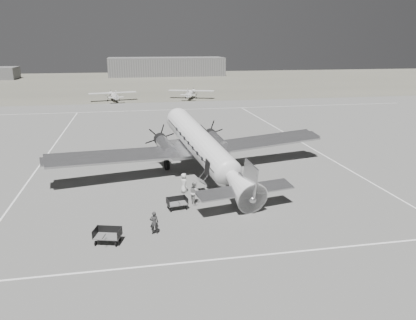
% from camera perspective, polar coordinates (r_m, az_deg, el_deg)
% --- Properties ---
extents(ground, '(260.00, 260.00, 0.00)m').
position_cam_1_polar(ground, '(37.25, 3.13, -2.53)').
color(ground, '#61615F').
rests_on(ground, ground).
extents(taxi_line_near, '(60.00, 0.15, 0.01)m').
position_cam_1_polar(taxi_line_near, '(25.01, 10.97, -12.66)').
color(taxi_line_near, silver).
rests_on(taxi_line_near, ground).
extents(taxi_line_right, '(0.15, 80.00, 0.01)m').
position_cam_1_polar(taxi_line_right, '(41.68, 19.37, -1.39)').
color(taxi_line_right, silver).
rests_on(taxi_line_right, ground).
extents(taxi_line_left, '(0.15, 60.00, 0.01)m').
position_cam_1_polar(taxi_line_left, '(46.77, -22.00, 0.21)').
color(taxi_line_left, silver).
rests_on(taxi_line_left, ground).
extents(taxi_line_horizon, '(90.00, 0.15, 0.01)m').
position_cam_1_polar(taxi_line_horizon, '(75.66, -4.15, 7.10)').
color(taxi_line_horizon, silver).
rests_on(taxi_line_horizon, ground).
extents(grass_infield, '(260.00, 90.00, 0.01)m').
position_cam_1_polar(grass_infield, '(130.06, -7.06, 10.83)').
color(grass_infield, '#636053').
rests_on(grass_infield, ground).
extents(hangar_main, '(42.00, 14.00, 6.60)m').
position_cam_1_polar(hangar_main, '(155.06, -5.87, 12.94)').
color(hangar_main, slate).
rests_on(hangar_main, ground).
extents(dc3_airliner, '(31.00, 24.46, 5.27)m').
position_cam_1_polar(dc3_airliner, '(36.71, -0.58, 1.51)').
color(dc3_airliner, '#B3B4B6').
rests_on(dc3_airliner, ground).
extents(light_plane_left, '(11.34, 9.83, 2.08)m').
position_cam_1_polar(light_plane_left, '(88.58, -13.19, 8.72)').
color(light_plane_left, silver).
rests_on(light_plane_left, ground).
extents(light_plane_right, '(12.23, 11.02, 2.11)m').
position_cam_1_polar(light_plane_right, '(90.17, -2.41, 9.27)').
color(light_plane_right, silver).
rests_on(light_plane_right, ground).
extents(baggage_cart_near, '(1.74, 1.36, 0.89)m').
position_cam_1_polar(baggage_cart_near, '(30.38, -4.36, -6.10)').
color(baggage_cart_near, '#5A5A5A').
rests_on(baggage_cart_near, ground).
extents(baggage_cart_far, '(1.96, 1.62, 0.96)m').
position_cam_1_polar(baggage_cart_far, '(26.15, -13.94, -10.33)').
color(baggage_cart_far, '#5A5A5A').
rests_on(baggage_cart_far, ground).
extents(ground_crew, '(0.57, 0.38, 1.55)m').
position_cam_1_polar(ground_crew, '(26.66, -7.58, -8.73)').
color(ground_crew, '#2C2C2C').
rests_on(ground_crew, ground).
extents(ramp_agent, '(0.78, 0.95, 1.80)m').
position_cam_1_polar(ramp_agent, '(31.14, -1.90, -4.59)').
color(ramp_agent, '#AEAEAC').
rests_on(ramp_agent, ground).
extents(passenger, '(0.61, 0.86, 1.64)m').
position_cam_1_polar(passenger, '(33.48, -3.42, -3.24)').
color(passenger, silver).
rests_on(passenger, ground).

